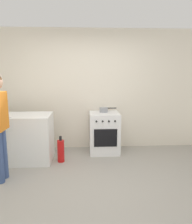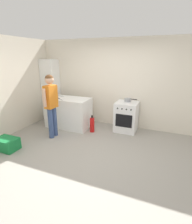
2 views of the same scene
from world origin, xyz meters
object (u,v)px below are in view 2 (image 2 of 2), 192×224
Objects in this scene: knife_chef at (57,97)px; knife_carving at (60,99)px; pot at (128,100)px; fire_extinguisher at (92,125)px; person at (51,101)px; recycling_crate_lower at (7,144)px; knife_bread at (60,96)px; larder_cabinet at (51,90)px; oven_left at (126,117)px.

knife_carving is at bearing -39.56° from knife_chef.
pot reaches higher than fire_extinguisher.
fire_extinguisher is at bearing 38.68° from person.
pot is at bearing 44.41° from recycling_crate_lower.
larder_cabinet reaches higher than knife_bread.
knife_carving is 1.19m from fire_extinguisher.
knife_bread is 1.04m from person.
knife_carving is 0.15× the size of larder_cabinet.
knife_chef reaches higher than fire_extinguisher.
knife_chef is at bearing -170.07° from oven_left.
recycling_crate_lower is at bearing -130.32° from fire_extinguisher.
pot reaches higher than oven_left.
knife_carving is 0.60m from person.
knife_chef is at bearing -40.20° from larder_cabinet.
fire_extinguisher is 2.03m from larder_cabinet.
knife_carving reaches higher than fire_extinguisher.
knife_carving is 1.06m from larder_cabinet.
pot is 2.65m from larder_cabinet.
larder_cabinet is at bearing 161.95° from fire_extinguisher.
knife_bread is at bearing -172.42° from pot.
knife_bread is 1.45m from fire_extinguisher.
fire_extinguisher is (1.23, -0.11, -0.69)m from knife_chef.
recycling_crate_lower is (-2.30, -2.25, -0.76)m from pot.
oven_left is 2.38× the size of pot.
person is at bearing -146.04° from oven_left.
person is 0.83× the size of larder_cabinet.
knife_bread reaches higher than oven_left.
knife_chef is (0.02, -0.17, 0.00)m from knife_bread.
knife_carving is 0.47m from knife_bread.
person is (0.38, -0.79, 0.09)m from knife_chef.
person is at bearing -53.59° from larder_cabinet.
knife_chef is 0.88m from person.
knife_carving is at bearing -54.42° from knife_bread.
recycling_crate_lower is (-0.46, -1.59, -0.76)m from knife_carving.
recycling_crate_lower is at bearing -95.46° from knife_bread.
knife_bread reaches higher than fire_extinguisher.
person is (0.39, -0.96, 0.09)m from knife_bread.
fire_extinguisher is (-0.87, -0.48, -0.21)m from oven_left.
recycling_crate_lower is at bearing -120.01° from person.
oven_left is at bearing 43.25° from recycling_crate_lower.
knife_chef is 0.57× the size of recycling_crate_lower.
knife_bread is 0.17m from knife_chef.
knife_bread is 0.17× the size of larder_cabinet.
knife_carving reaches higher than recycling_crate_lower.
knife_chef is 1.96m from recycling_crate_lower.
person is at bearing -144.06° from pot.
larder_cabinet reaches higher than knife_chef.
knife_bread is 0.67× the size of recycling_crate_lower.
knife_carving is at bearing -160.10° from pot.
knife_bread is 2.12m from recycling_crate_lower.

